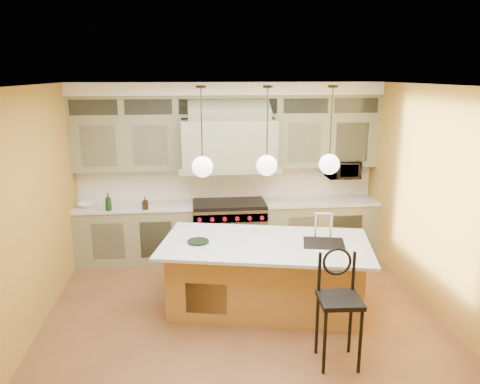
{
  "coord_description": "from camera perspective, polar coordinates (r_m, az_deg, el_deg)",
  "views": [
    {
      "loc": [
        -0.6,
        -5.31,
        3.04
      ],
      "look_at": [
        0.03,
        0.7,
        1.5
      ],
      "focal_mm": 35.0,
      "sensor_mm": 36.0,
      "label": 1
    }
  ],
  "objects": [
    {
      "name": "floor",
      "position": [
        6.14,
        0.42,
        -15.32
      ],
      "size": [
        5.0,
        5.0,
        0.0
      ],
      "primitive_type": "plane",
      "color": "brown",
      "rests_on": "ground"
    },
    {
      "name": "ceiling",
      "position": [
        5.34,
        0.48,
        12.84
      ],
      "size": [
        5.0,
        5.0,
        0.0
      ],
      "primitive_type": "plane",
      "rotation": [
        3.14,
        0.0,
        0.0
      ],
      "color": "white",
      "rests_on": "wall_back"
    },
    {
      "name": "wall_back",
      "position": [
        7.99,
        -1.57,
        2.84
      ],
      "size": [
        5.0,
        0.0,
        5.0
      ],
      "primitive_type": "plane",
      "rotation": [
        1.57,
        0.0,
        0.0
      ],
      "color": "#AD822F",
      "rests_on": "ground"
    },
    {
      "name": "wall_front",
      "position": [
        3.28,
        5.55,
        -14.7
      ],
      "size": [
        5.0,
        0.0,
        5.0
      ],
      "primitive_type": "plane",
      "rotation": [
        -1.57,
        0.0,
        0.0
      ],
      "color": "#AD822F",
      "rests_on": "ground"
    },
    {
      "name": "wall_left",
      "position": [
        5.85,
        -24.69,
        -2.77
      ],
      "size": [
        0.0,
        5.0,
        5.0
      ],
      "primitive_type": "plane",
      "rotation": [
        1.57,
        0.0,
        1.57
      ],
      "color": "#AD822F",
      "rests_on": "ground"
    },
    {
      "name": "wall_right",
      "position": [
        6.35,
        23.49,
        -1.38
      ],
      "size": [
        0.0,
        5.0,
        5.0
      ],
      "primitive_type": "plane",
      "rotation": [
        1.57,
        0.0,
        -1.57
      ],
      "color": "#AD822F",
      "rests_on": "ground"
    },
    {
      "name": "back_cabinetry",
      "position": [
        7.73,
        -1.42,
        2.31
      ],
      "size": [
        5.0,
        0.77,
        2.9
      ],
      "color": "gray",
      "rests_on": "floor"
    },
    {
      "name": "range",
      "position": [
        7.9,
        -1.32,
        -4.55
      ],
      "size": [
        1.2,
        0.74,
        0.96
      ],
      "color": "silver",
      "rests_on": "floor"
    },
    {
      "name": "kitchen_island",
      "position": [
        6.28,
        3.14,
        -9.85
      ],
      "size": [
        2.9,
        1.93,
        1.35
      ],
      "rotation": [
        0.0,
        0.0,
        -0.22
      ],
      "color": "olive",
      "rests_on": "floor"
    },
    {
      "name": "counter_stool",
      "position": [
        5.15,
        11.96,
        -12.81
      ],
      "size": [
        0.46,
        0.46,
        1.25
      ],
      "rotation": [
        0.0,
        0.0,
        -0.06
      ],
      "color": "black",
      "rests_on": "floor"
    },
    {
      "name": "microwave",
      "position": [
        8.13,
        12.42,
        2.72
      ],
      "size": [
        0.54,
        0.37,
        0.3
      ],
      "primitive_type": "imported",
      "color": "black",
      "rests_on": "back_cabinetry"
    },
    {
      "name": "oil_bottle_a",
      "position": [
        7.61,
        -15.76,
        -1.17
      ],
      "size": [
        0.11,
        0.11,
        0.28
      ],
      "primitive_type": "imported",
      "rotation": [
        0.0,
        0.0,
        -0.07
      ],
      "color": "#133215",
      "rests_on": "back_cabinetry"
    },
    {
      "name": "oil_bottle_b",
      "position": [
        7.54,
        -11.49,
        -1.33
      ],
      "size": [
        0.1,
        0.1,
        0.21
      ],
      "primitive_type": "imported",
      "rotation": [
        0.0,
        0.0,
        0.08
      ],
      "color": "black",
      "rests_on": "back_cabinetry"
    },
    {
      "name": "fruit_bowl",
      "position": [
        7.92,
        -18.17,
        -1.53
      ],
      "size": [
        0.3,
        0.3,
        0.07
      ],
      "primitive_type": "imported",
      "rotation": [
        0.0,
        0.0,
        -0.13
      ],
      "color": "white",
      "rests_on": "back_cabinetry"
    },
    {
      "name": "cup",
      "position": [
        6.4,
        2.03,
        -4.57
      ],
      "size": [
        0.11,
        0.11,
        0.09
      ],
      "primitive_type": "imported",
      "rotation": [
        0.0,
        0.0,
        -0.07
      ],
      "color": "white",
      "rests_on": "kitchen_island"
    },
    {
      "name": "pendant_left",
      "position": [
        5.76,
        -4.61,
        3.38
      ],
      "size": [
        0.26,
        0.26,
        1.11
      ],
      "color": "#2D2319",
      "rests_on": "ceiling"
    },
    {
      "name": "pendant_center",
      "position": [
        5.83,
        3.29,
        3.54
      ],
      "size": [
        0.26,
        0.26,
        1.11
      ],
      "color": "#2D2319",
      "rests_on": "ceiling"
    },
    {
      "name": "pendant_right",
      "position": [
        6.01,
        10.85,
        3.63
      ],
      "size": [
        0.26,
        0.26,
        1.11
      ],
      "color": "#2D2319",
      "rests_on": "ceiling"
    }
  ]
}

